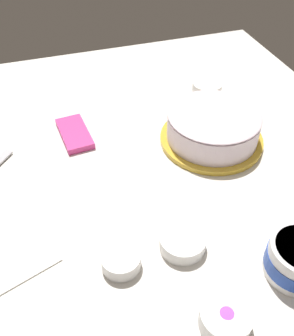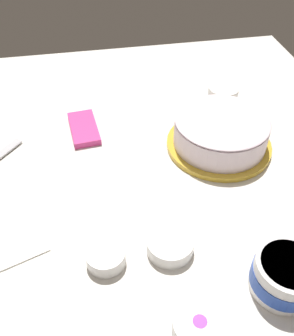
{
  "view_description": "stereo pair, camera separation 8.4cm",
  "coord_description": "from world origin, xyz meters",
  "px_view_note": "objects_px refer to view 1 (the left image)",
  "views": [
    {
      "loc": [
        0.59,
        -0.09,
        0.66
      ],
      "look_at": [
        -0.05,
        0.11,
        0.04
      ],
      "focal_mm": 40.48,
      "sensor_mm": 36.0,
      "label": 1
    },
    {
      "loc": [
        0.61,
        -0.01,
        0.66
      ],
      "look_at": [
        -0.05,
        0.11,
        0.04
      ],
      "focal_mm": 40.48,
      "sensor_mm": 36.0,
      "label": 2
    }
  ],
  "objects_px": {
    "frosted_cake": "(213,127)",
    "sprinkle_bowl_rainbow": "(226,318)",
    "candy_box_lower": "(75,134)",
    "sprinkle_bowl_orange": "(207,88)",
    "paper_napkin": "(12,253)",
    "sprinkle_bowl_pink": "(121,260)",
    "sprinkle_bowl_green": "(183,242)"
  },
  "relations": [
    {
      "from": "frosted_cake",
      "to": "sprinkle_bowl_rainbow",
      "type": "distance_m",
      "value": 0.52
    },
    {
      "from": "frosted_cake",
      "to": "candy_box_lower",
      "type": "xyz_separation_m",
      "value": [
        -0.14,
        -0.35,
        -0.04
      ]
    },
    {
      "from": "sprinkle_bowl_orange",
      "to": "frosted_cake",
      "type": "bearing_deg",
      "value": -21.42
    },
    {
      "from": "sprinkle_bowl_rainbow",
      "to": "paper_napkin",
      "type": "xyz_separation_m",
      "value": [
        -0.27,
        -0.35,
        -0.02
      ]
    },
    {
      "from": "sprinkle_bowl_pink",
      "to": "candy_box_lower",
      "type": "distance_m",
      "value": 0.44
    },
    {
      "from": "sprinkle_bowl_orange",
      "to": "paper_napkin",
      "type": "distance_m",
      "value": 0.77
    },
    {
      "from": "candy_box_lower",
      "to": "sprinkle_bowl_rainbow",
      "type": "bearing_deg",
      "value": 9.15
    },
    {
      "from": "sprinkle_bowl_rainbow",
      "to": "sprinkle_bowl_orange",
      "type": "xyz_separation_m",
      "value": [
        -0.7,
        0.29,
        -0.0
      ]
    },
    {
      "from": "frosted_cake",
      "to": "sprinkle_bowl_orange",
      "type": "relative_size",
      "value": 2.98
    },
    {
      "from": "sprinkle_bowl_orange",
      "to": "candy_box_lower",
      "type": "height_order",
      "value": "sprinkle_bowl_orange"
    },
    {
      "from": "sprinkle_bowl_pink",
      "to": "candy_box_lower",
      "type": "bearing_deg",
      "value": -177.88
    },
    {
      "from": "sprinkle_bowl_green",
      "to": "sprinkle_bowl_orange",
      "type": "distance_m",
      "value": 0.61
    },
    {
      "from": "sprinkle_bowl_pink",
      "to": "paper_napkin",
      "type": "bearing_deg",
      "value": -114.61
    },
    {
      "from": "sprinkle_bowl_orange",
      "to": "paper_napkin",
      "type": "bearing_deg",
      "value": -55.25
    },
    {
      "from": "sprinkle_bowl_rainbow",
      "to": "frosted_cake",
      "type": "bearing_deg",
      "value": 157.69
    },
    {
      "from": "sprinkle_bowl_orange",
      "to": "sprinkle_bowl_green",
      "type": "bearing_deg",
      "value": -29.13
    },
    {
      "from": "sprinkle_bowl_green",
      "to": "sprinkle_bowl_pink",
      "type": "height_order",
      "value": "sprinkle_bowl_pink"
    },
    {
      "from": "sprinkle_bowl_rainbow",
      "to": "sprinkle_bowl_pink",
      "type": "bearing_deg",
      "value": -140.34
    },
    {
      "from": "frosted_cake",
      "to": "paper_napkin",
      "type": "xyz_separation_m",
      "value": [
        0.21,
        -0.54,
        -0.04
      ]
    },
    {
      "from": "frosted_cake",
      "to": "candy_box_lower",
      "type": "distance_m",
      "value": 0.38
    },
    {
      "from": "paper_napkin",
      "to": "sprinkle_bowl_pink",
      "type": "bearing_deg",
      "value": 65.39
    },
    {
      "from": "sprinkle_bowl_rainbow",
      "to": "candy_box_lower",
      "type": "distance_m",
      "value": 0.64
    },
    {
      "from": "sprinkle_bowl_green",
      "to": "sprinkle_bowl_pink",
      "type": "bearing_deg",
      "value": -87.95
    },
    {
      "from": "sprinkle_bowl_rainbow",
      "to": "sprinkle_bowl_orange",
      "type": "height_order",
      "value": "sprinkle_bowl_rainbow"
    },
    {
      "from": "sprinkle_bowl_rainbow",
      "to": "sprinkle_bowl_orange",
      "type": "distance_m",
      "value": 0.76
    },
    {
      "from": "sprinkle_bowl_pink",
      "to": "candy_box_lower",
      "type": "height_order",
      "value": "sprinkle_bowl_pink"
    },
    {
      "from": "sprinkle_bowl_green",
      "to": "sprinkle_bowl_rainbow",
      "type": "distance_m",
      "value": 0.18
    },
    {
      "from": "frosted_cake",
      "to": "sprinkle_bowl_rainbow",
      "type": "bearing_deg",
      "value": -22.31
    },
    {
      "from": "paper_napkin",
      "to": "sprinkle_bowl_green",
      "type": "bearing_deg",
      "value": 75.17
    },
    {
      "from": "sprinkle_bowl_orange",
      "to": "paper_napkin",
      "type": "height_order",
      "value": "sprinkle_bowl_orange"
    },
    {
      "from": "sprinkle_bowl_green",
      "to": "sprinkle_bowl_rainbow",
      "type": "xyz_separation_m",
      "value": [
        0.18,
        0.01,
        0.01
      ]
    },
    {
      "from": "sprinkle_bowl_rainbow",
      "to": "candy_box_lower",
      "type": "bearing_deg",
      "value": -165.55
    }
  ]
}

